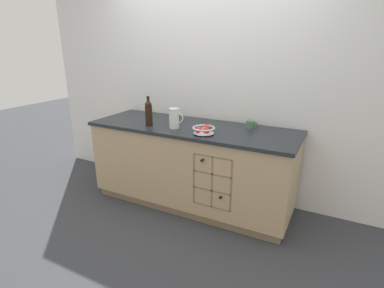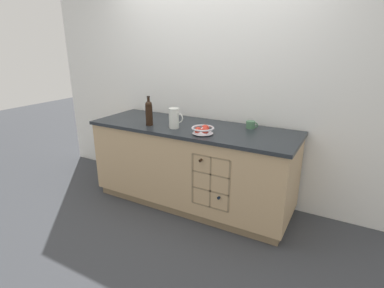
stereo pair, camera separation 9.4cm
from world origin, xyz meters
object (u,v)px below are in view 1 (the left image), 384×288
(white_pitcher, at_px, (174,118))
(ceramic_mug, at_px, (251,124))
(standing_wine_bottle, at_px, (149,113))
(fruit_bowl, at_px, (204,130))

(white_pitcher, relative_size, ceramic_mug, 1.68)
(white_pitcher, distance_m, ceramic_mug, 0.79)
(ceramic_mug, relative_size, standing_wine_bottle, 0.40)
(white_pitcher, height_order, standing_wine_bottle, standing_wine_bottle)
(white_pitcher, distance_m, standing_wine_bottle, 0.30)
(fruit_bowl, xyz_separation_m, ceramic_mug, (0.34, 0.43, -0.01))
(fruit_bowl, height_order, ceramic_mug, fruit_bowl)
(ceramic_mug, xyz_separation_m, standing_wine_bottle, (-0.99, -0.41, 0.10))
(fruit_bowl, distance_m, ceramic_mug, 0.54)
(fruit_bowl, xyz_separation_m, white_pitcher, (-0.36, 0.05, 0.07))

